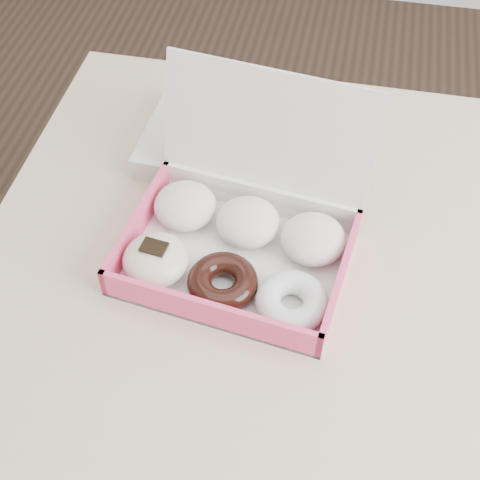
# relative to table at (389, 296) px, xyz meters

# --- Properties ---
(ground) EXTENTS (4.00, 4.00, 0.00)m
(ground) POSITION_rel_table_xyz_m (0.00, 0.00, -0.67)
(ground) COLOR black
(ground) RESTS_ON ground
(table) EXTENTS (1.20, 0.80, 0.75)m
(table) POSITION_rel_table_xyz_m (0.00, 0.00, 0.00)
(table) COLOR tan
(table) RESTS_ON ground
(donut_box) EXTENTS (0.34, 0.31, 0.22)m
(donut_box) POSITION_rel_table_xyz_m (-0.23, -0.02, 0.11)
(donut_box) COLOR white
(donut_box) RESTS_ON table
(newspapers) EXTENTS (0.26, 0.21, 0.04)m
(newspapers) POSITION_rel_table_xyz_m (-0.29, 0.18, 0.10)
(newspapers) COLOR white
(newspapers) RESTS_ON table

